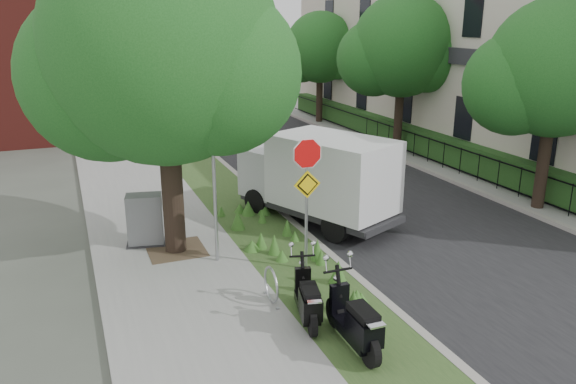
% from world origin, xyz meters
% --- Properties ---
extents(ground, '(120.00, 120.00, 0.00)m').
position_xyz_m(ground, '(0.00, 0.00, 0.00)').
color(ground, '#4C5147').
rests_on(ground, ground).
extents(sidewalk_near, '(3.50, 60.00, 0.12)m').
position_xyz_m(sidewalk_near, '(-4.25, 10.00, 0.06)').
color(sidewalk_near, gray).
rests_on(sidewalk_near, ground).
extents(verge, '(2.00, 60.00, 0.12)m').
position_xyz_m(verge, '(-1.50, 10.00, 0.06)').
color(verge, '#2D4D21').
rests_on(verge, ground).
extents(kerb_near, '(0.20, 60.00, 0.13)m').
position_xyz_m(kerb_near, '(-0.50, 10.00, 0.07)').
color(kerb_near, '#9E9991').
rests_on(kerb_near, ground).
extents(road, '(7.00, 60.00, 0.01)m').
position_xyz_m(road, '(3.00, 10.00, 0.01)').
color(road, black).
rests_on(road, ground).
extents(kerb_far, '(0.20, 60.00, 0.13)m').
position_xyz_m(kerb_far, '(6.50, 10.00, 0.07)').
color(kerb_far, '#9E9991').
rests_on(kerb_far, ground).
extents(footpath_far, '(3.20, 60.00, 0.12)m').
position_xyz_m(footpath_far, '(8.20, 10.00, 0.06)').
color(footpath_far, gray).
rests_on(footpath_far, ground).
extents(street_tree_main, '(6.21, 5.54, 7.66)m').
position_xyz_m(street_tree_main, '(-4.08, 2.86, 4.80)').
color(street_tree_main, black).
rests_on(street_tree_main, ground).
extents(bare_post, '(0.08, 0.08, 4.00)m').
position_xyz_m(bare_post, '(-3.20, 1.80, 2.12)').
color(bare_post, '#A5A8AD').
rests_on(bare_post, ground).
extents(bike_hoop, '(0.06, 0.78, 0.77)m').
position_xyz_m(bike_hoop, '(-2.70, -0.60, 0.50)').
color(bike_hoop, '#A5A8AD').
rests_on(bike_hoop, ground).
extents(sign_assembly, '(0.94, 0.08, 3.22)m').
position_xyz_m(sign_assembly, '(-1.40, 0.58, 2.33)').
color(sign_assembly, '#A5A8AD').
rests_on(sign_assembly, ground).
extents(fence_far, '(0.04, 24.00, 1.00)m').
position_xyz_m(fence_far, '(7.20, 10.00, 0.67)').
color(fence_far, black).
rests_on(fence_far, ground).
extents(hedge_far, '(1.00, 24.00, 1.10)m').
position_xyz_m(hedge_far, '(7.90, 10.00, 0.67)').
color(hedge_far, '#1C4217').
rests_on(hedge_far, footpath_far).
extents(terrace_houses, '(7.40, 26.40, 8.20)m').
position_xyz_m(terrace_houses, '(11.49, 10.00, 4.16)').
color(terrace_houses, beige).
rests_on(terrace_houses, ground).
extents(far_tree_a, '(4.60, 4.10, 6.22)m').
position_xyz_m(far_tree_a, '(6.94, 2.05, 4.13)').
color(far_tree_a, black).
rests_on(far_tree_a, ground).
extents(far_tree_b, '(4.83, 4.31, 6.56)m').
position_xyz_m(far_tree_b, '(6.94, 10.05, 4.37)').
color(far_tree_b, black).
rests_on(far_tree_b, ground).
extents(far_tree_c, '(4.37, 3.89, 5.93)m').
position_xyz_m(far_tree_c, '(6.94, 18.04, 3.95)').
color(far_tree_c, black).
rests_on(far_tree_c, ground).
extents(scooter_near, '(0.63, 1.73, 0.84)m').
position_xyz_m(scooter_near, '(-2.35, -1.68, 0.53)').
color(scooter_near, black).
rests_on(scooter_near, ground).
extents(scooter_far, '(0.41, 1.93, 0.92)m').
position_xyz_m(scooter_far, '(-1.93, -2.84, 0.57)').
color(scooter_far, black).
rests_on(scooter_far, ground).
extents(box_truck, '(3.64, 5.18, 2.20)m').
position_xyz_m(box_truck, '(0.31, 3.58, 1.43)').
color(box_truck, '#262628').
rests_on(box_truck, ground).
extents(utility_cabinet, '(1.10, 0.84, 1.32)m').
position_xyz_m(utility_cabinet, '(-4.62, 3.50, 0.75)').
color(utility_cabinet, '#262628').
rests_on(utility_cabinet, ground).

